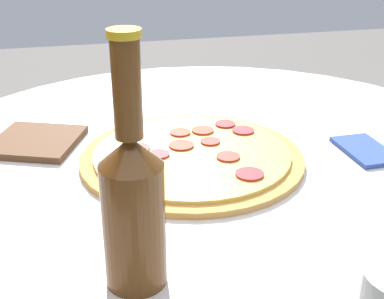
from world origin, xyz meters
TOP-DOWN VIEW (x-y plane):
  - table at (0.00, 0.00)m, footprint 1.09×1.09m
  - pizza at (-0.01, 0.04)m, footprint 0.36×0.36m
  - beer_bottle at (-0.29, 0.17)m, footprint 0.07×0.07m
  - pizza_paddle at (0.13, 0.32)m, footprint 0.18×0.29m
  - napkin at (-0.04, -0.25)m, footprint 0.12×0.07m

SIDE VIEW (x-z plane):
  - table at x=0.00m, z-range 0.20..0.95m
  - napkin at x=-0.04m, z-range 0.75..0.75m
  - pizza_paddle at x=0.13m, z-range 0.74..0.76m
  - pizza at x=-0.01m, z-range 0.74..0.76m
  - beer_bottle at x=-0.29m, z-range 0.71..0.99m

